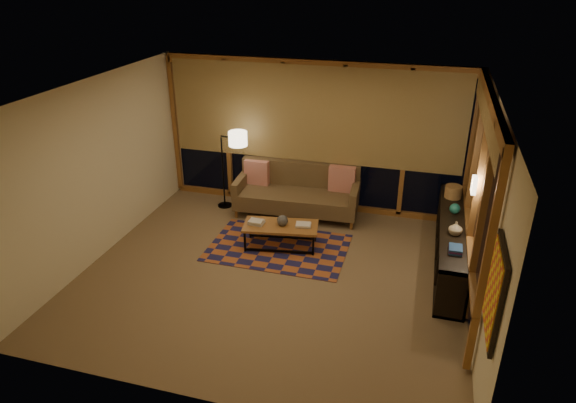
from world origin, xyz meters
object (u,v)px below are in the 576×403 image
(sofa, at_px, (297,192))
(floor_lamp, at_px, (223,168))
(coffee_table, at_px, (281,236))
(bookshelf, at_px, (451,243))

(sofa, relative_size, floor_lamp, 1.44)
(coffee_table, relative_size, bookshelf, 0.41)
(sofa, relative_size, coffee_table, 1.85)
(sofa, xyz_separation_m, bookshelf, (2.66, -1.00, -0.09))
(sofa, distance_m, coffee_table, 1.23)
(bookshelf, bearing_deg, coffee_table, -175.54)
(sofa, distance_m, floor_lamp, 1.43)
(sofa, height_order, bookshelf, sofa)
(bookshelf, bearing_deg, sofa, 159.41)
(sofa, relative_size, bookshelf, 0.76)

